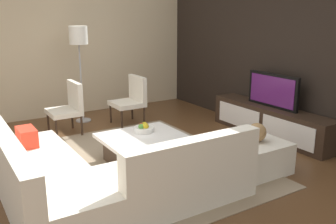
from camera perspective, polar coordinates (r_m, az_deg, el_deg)
ground_plane at (r=4.98m, az=-4.09°, el=-8.42°), size 14.00×14.00×0.00m
feature_wall_back at (r=6.33m, az=18.02°, el=9.04°), size 6.40×0.12×2.80m
side_wall_left at (r=7.63m, az=-14.56°, el=10.18°), size 0.12×5.20×2.80m
area_rug at (r=5.06m, az=-4.63°, el=-7.98°), size 3.32×2.68×0.01m
media_console at (r=6.31m, az=15.40°, el=-1.44°), size 2.30×0.44×0.50m
television at (r=6.19m, az=15.74°, el=3.20°), size 1.00×0.06×0.54m
sectional_couch at (r=4.12m, az=-11.13°, el=-9.71°), size 2.35×2.43×0.79m
coffee_table at (r=5.03m, az=-3.66°, el=-5.69°), size 0.99×1.07×0.38m
accent_chair_near at (r=6.41m, az=-14.93°, el=1.08°), size 0.57×0.50×0.87m
floor_lamp at (r=6.94m, az=-13.53°, el=10.51°), size 0.33×0.33×1.75m
ottoman at (r=4.92m, az=13.23°, el=-6.58°), size 0.70×0.70×0.40m
fruit_bowl at (r=5.15m, az=-3.71°, el=-2.49°), size 0.28×0.28×0.14m
accent_chair_far at (r=6.79m, az=-5.59°, el=2.26°), size 0.56×0.53×0.87m
decorative_ball at (r=4.82m, az=13.46°, el=-3.04°), size 0.24×0.24×0.24m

